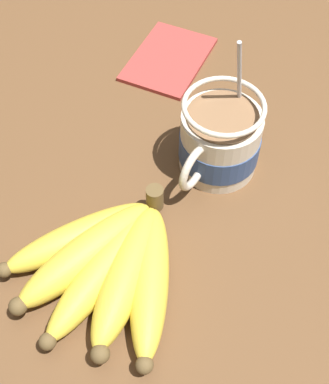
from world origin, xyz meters
TOP-DOWN VIEW (x-y plane):
  - table at (0.00, 0.00)cm, footprint 101.69×101.69cm
  - coffee_mug at (-3.81, -3.48)cm, footprint 14.15×9.68cm
  - banana_bunch at (15.65, -5.24)cm, footprint 21.08×21.28cm
  - napkin at (-16.67, -19.30)cm, footprint 15.53×12.06cm

SIDE VIEW (x-z plane):
  - table at x=0.00cm, z-range 0.00..3.88cm
  - napkin at x=-16.67cm, z-range 3.88..4.48cm
  - banana_bunch at x=15.65cm, z-range 3.72..8.10cm
  - coffee_mug at x=-3.81cm, z-range -0.59..17.04cm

